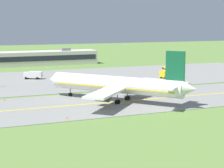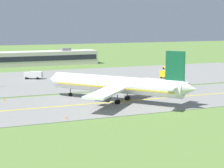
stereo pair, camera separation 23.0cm
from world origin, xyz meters
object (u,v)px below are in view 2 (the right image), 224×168
(service_truck_fuel, at_px, (33,75))
(service_truck_catering, at_px, (166,73))
(airplane_lead, at_px, (117,85))
(service_truck_baggage, at_px, (168,67))

(service_truck_fuel, height_order, service_truck_catering, same)
(airplane_lead, distance_m, service_truck_catering, 45.19)
(service_truck_fuel, bearing_deg, airplane_lead, -76.56)
(service_truck_fuel, xyz_separation_m, service_truck_catering, (42.92, -14.00, 0.00))
(service_truck_baggage, height_order, service_truck_fuel, service_truck_fuel)
(airplane_lead, height_order, service_truck_catering, airplane_lead)
(service_truck_baggage, distance_m, service_truck_catering, 22.90)
(service_truck_fuel, relative_size, service_truck_catering, 1.01)
(service_truck_baggage, distance_m, service_truck_fuel, 55.11)
(airplane_lead, bearing_deg, service_truck_fuel, 103.44)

